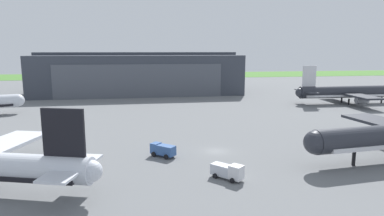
{
  "coord_description": "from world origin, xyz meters",
  "views": [
    {
      "loc": [
        -13.96,
        -57.28,
        18.19
      ],
      "look_at": [
        -1.21,
        19.57,
        4.71
      ],
      "focal_mm": 31.33,
      "sensor_mm": 36.0,
      "label": 1
    }
  ],
  "objects_px": {
    "maintenance_hangar": "(139,74)",
    "fuel_bowser": "(163,150)",
    "airliner_far_left": "(350,92)",
    "baggage_tug": "(228,171)"
  },
  "relations": [
    {
      "from": "maintenance_hangar",
      "to": "fuel_bowser",
      "type": "bearing_deg",
      "value": -88.11
    },
    {
      "from": "airliner_far_left",
      "to": "fuel_bowser",
      "type": "xyz_separation_m",
      "value": [
        -68.1,
        -47.91,
        -2.7
      ]
    },
    {
      "from": "airliner_far_left",
      "to": "fuel_bowser",
      "type": "relative_size",
      "value": 8.79
    },
    {
      "from": "airliner_far_left",
      "to": "baggage_tug",
      "type": "relative_size",
      "value": 8.36
    },
    {
      "from": "fuel_bowser",
      "to": "baggage_tug",
      "type": "bearing_deg",
      "value": -54.68
    },
    {
      "from": "maintenance_hangar",
      "to": "airliner_far_left",
      "type": "distance_m",
      "value": 83.42
    },
    {
      "from": "maintenance_hangar",
      "to": "baggage_tug",
      "type": "bearing_deg",
      "value": -83.73
    },
    {
      "from": "airliner_far_left",
      "to": "fuel_bowser",
      "type": "bearing_deg",
      "value": -144.87
    },
    {
      "from": "fuel_bowser",
      "to": "baggage_tug",
      "type": "xyz_separation_m",
      "value": [
        8.32,
        -11.74,
        -0.04
      ]
    },
    {
      "from": "airliner_far_left",
      "to": "baggage_tug",
      "type": "xyz_separation_m",
      "value": [
        -59.78,
        -59.66,
        -2.74
      ]
    }
  ]
}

